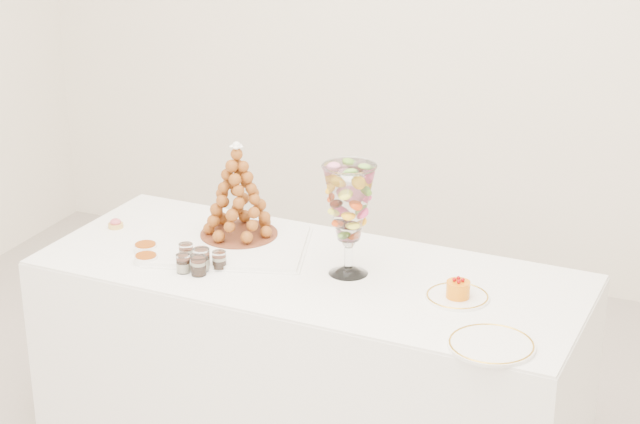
% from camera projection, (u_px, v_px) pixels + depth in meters
% --- Properties ---
extents(buffet_table, '(1.93, 0.85, 0.72)m').
position_uv_depth(buffet_table, '(310.00, 361.00, 3.80)').
color(buffet_table, white).
rests_on(buffet_table, ground).
extents(lace_tray, '(0.62, 0.53, 0.02)m').
position_uv_depth(lace_tray, '(230.00, 246.00, 3.83)').
color(lace_tray, white).
rests_on(lace_tray, buffet_table).
extents(macaron_vase, '(0.18, 0.18, 0.39)m').
position_uv_depth(macaron_vase, '(349.00, 204.00, 3.54)').
color(macaron_vase, white).
rests_on(macaron_vase, buffet_table).
extents(cake_plate, '(0.21, 0.21, 0.01)m').
position_uv_depth(cake_plate, '(457.00, 297.00, 3.45)').
color(cake_plate, white).
rests_on(cake_plate, buffet_table).
extents(spare_plate, '(0.26, 0.26, 0.01)m').
position_uv_depth(spare_plate, '(491.00, 345.00, 3.14)').
color(spare_plate, white).
rests_on(spare_plate, buffet_table).
extents(pink_tart, '(0.06, 0.06, 0.04)m').
position_uv_depth(pink_tart, '(116.00, 224.00, 4.01)').
color(pink_tart, tan).
rests_on(pink_tart, buffet_table).
extents(verrine_a, '(0.06, 0.06, 0.07)m').
position_uv_depth(verrine_a, '(186.00, 253.00, 3.71)').
color(verrine_a, white).
rests_on(verrine_a, buffet_table).
extents(verrine_b, '(0.07, 0.07, 0.08)m').
position_uv_depth(verrine_b, '(202.00, 259.00, 3.65)').
color(verrine_b, white).
rests_on(verrine_b, buffet_table).
extents(verrine_c, '(0.06, 0.06, 0.07)m').
position_uv_depth(verrine_c, '(219.00, 261.00, 3.65)').
color(verrine_c, white).
rests_on(verrine_c, buffet_table).
extents(verrine_d, '(0.05, 0.05, 0.06)m').
position_uv_depth(verrine_d, '(183.00, 263.00, 3.63)').
color(verrine_d, white).
rests_on(verrine_d, buffet_table).
extents(verrine_e, '(0.06, 0.06, 0.07)m').
position_uv_depth(verrine_e, '(199.00, 265.00, 3.61)').
color(verrine_e, white).
rests_on(verrine_e, buffet_table).
extents(ramekin_back, '(0.08, 0.08, 0.03)m').
position_uv_depth(ramekin_back, '(146.00, 248.00, 3.80)').
color(ramekin_back, white).
rests_on(ramekin_back, buffet_table).
extents(ramekin_front, '(0.08, 0.08, 0.03)m').
position_uv_depth(ramekin_front, '(146.00, 259.00, 3.71)').
color(ramekin_front, white).
rests_on(ramekin_front, buffet_table).
extents(croquembouche, '(0.30, 0.30, 0.35)m').
position_uv_depth(croquembouche, '(238.00, 190.00, 3.85)').
color(croquembouche, brown).
rests_on(croquembouche, lace_tray).
extents(mousse_cake, '(0.08, 0.08, 0.07)m').
position_uv_depth(mousse_cake, '(458.00, 289.00, 3.43)').
color(mousse_cake, orange).
rests_on(mousse_cake, cake_plate).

